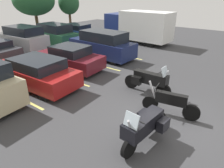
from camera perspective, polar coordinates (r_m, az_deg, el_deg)
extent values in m
cube|color=#38383A|center=(7.75, 15.00, -10.28)|extent=(44.00, 44.00, 0.10)
cylinder|color=black|center=(5.90, 4.91, -17.61)|extent=(0.65, 0.18, 0.64)
cylinder|color=black|center=(7.04, 13.36, -10.38)|extent=(0.65, 0.18, 0.64)
cube|color=black|center=(6.19, 9.85, -10.61)|extent=(1.29, 0.55, 0.49)
cylinder|color=#B2B2B7|center=(5.71, 5.82, -13.95)|extent=(0.51, 0.12, 1.11)
cylinder|color=black|center=(5.50, 6.52, -9.93)|extent=(0.09, 0.62, 0.04)
cube|color=black|center=(5.66, 5.72, -13.52)|extent=(0.49, 0.56, 0.44)
cube|color=#B2C1CC|center=(5.38, 5.59, -10.27)|extent=(0.20, 0.45, 0.39)
cube|color=black|center=(6.40, 14.37, -11.15)|extent=(0.46, 0.28, 0.36)
cube|color=black|center=(6.68, 8.94, -8.94)|extent=(0.46, 0.28, 0.36)
cylinder|color=black|center=(9.07, 14.47, -1.98)|extent=(0.13, 0.67, 0.67)
cylinder|color=black|center=(9.76, 5.50, 0.68)|extent=(0.13, 0.67, 0.67)
cube|color=black|center=(9.21, 10.01, 1.84)|extent=(0.37, 1.27, 0.51)
cylinder|color=#B2B2B7|center=(8.94, 14.05, 0.64)|extent=(0.08, 0.52, 1.14)
cylinder|color=black|center=(8.80, 13.88, 3.44)|extent=(0.62, 0.05, 0.04)
cube|color=black|center=(8.91, 14.21, 0.99)|extent=(0.43, 0.45, 0.46)
cube|color=#B2C1CC|center=(8.73, 14.79, 3.45)|extent=(0.44, 0.17, 0.39)
cube|color=black|center=(9.68, 8.87, 2.21)|extent=(0.25, 0.45, 0.36)
cube|color=black|center=(9.18, 6.96, 1.05)|extent=(0.25, 0.45, 0.36)
cylinder|color=black|center=(8.05, 10.84, -5.40)|extent=(0.22, 0.63, 0.62)
cylinder|color=black|center=(7.86, 21.66, -7.65)|extent=(0.22, 0.63, 0.62)
cube|color=black|center=(7.73, 16.52, -4.04)|extent=(0.42, 1.17, 0.43)
cylinder|color=#B2B2B7|center=(7.83, 11.91, -3.03)|extent=(0.15, 0.50, 1.09)
cylinder|color=black|center=(7.65, 12.73, -0.59)|extent=(0.62, 0.14, 0.04)
cube|color=#EAE066|center=(10.45, -26.82, -2.36)|extent=(0.12, 4.89, 0.01)
cube|color=#EAE066|center=(11.74, -15.28, 2.36)|extent=(0.12, 4.89, 0.01)
cube|color=#EAE066|center=(13.46, -6.29, 5.96)|extent=(0.12, 4.89, 0.01)
cube|color=#EAE066|center=(15.47, 0.58, 8.59)|extent=(0.12, 4.89, 0.01)
cylinder|color=black|center=(9.17, -25.56, -3.54)|extent=(0.25, 0.66, 0.65)
cube|color=maroon|center=(10.66, -21.30, 2.67)|extent=(2.08, 4.94, 0.75)
cube|color=black|center=(10.19, -20.67, 5.52)|extent=(1.81, 2.48, 0.48)
cylinder|color=black|center=(11.73, -28.97, 1.79)|extent=(0.25, 0.68, 0.67)
cylinder|color=black|center=(12.46, -22.75, 4.21)|extent=(0.25, 0.68, 0.67)
cylinder|color=black|center=(9.10, -18.83, -2.48)|extent=(0.25, 0.68, 0.67)
cylinder|color=black|center=(10.02, -11.86, 0.89)|extent=(0.25, 0.68, 0.67)
cube|color=maroon|center=(12.42, -12.12, 6.75)|extent=(2.08, 4.32, 0.73)
cube|color=black|center=(12.13, -11.80, 9.42)|extent=(1.79, 2.08, 0.51)
cylinder|color=black|center=(13.04, -18.95, 5.66)|extent=(0.26, 0.68, 0.67)
cylinder|color=black|center=(14.00, -14.05, 7.52)|extent=(0.26, 0.68, 0.67)
cylinder|color=black|center=(11.03, -9.46, 3.31)|extent=(0.26, 0.68, 0.67)
cylinder|color=black|center=(12.14, -4.57, 5.59)|extent=(0.26, 0.68, 0.67)
cube|color=navy|center=(14.45, -2.90, 10.32)|extent=(2.08, 4.94, 1.00)
cube|color=black|center=(14.14, -2.42, 13.49)|extent=(1.85, 3.19, 0.68)
cylinder|color=black|center=(15.15, -9.62, 9.19)|extent=(0.25, 0.67, 0.66)
cylinder|color=black|center=(16.20, -5.38, 10.42)|extent=(0.25, 0.67, 0.66)
cylinder|color=black|center=(12.94, 0.25, 6.87)|extent=(0.25, 0.67, 0.66)
cylinder|color=black|center=(14.15, 4.35, 8.37)|extent=(0.25, 0.67, 0.66)
cylinder|color=black|center=(15.30, -25.72, 7.16)|extent=(0.27, 0.64, 0.63)
cube|color=#B7B7BC|center=(17.69, -24.23, 11.07)|extent=(2.09, 4.51, 1.11)
cube|color=black|center=(17.24, -24.05, 13.78)|extent=(1.85, 2.84, 0.63)
cylinder|color=black|center=(18.66, -28.60, 9.45)|extent=(0.26, 0.67, 0.66)
cylinder|color=black|center=(19.43, -24.61, 10.71)|extent=(0.26, 0.67, 0.66)
cylinder|color=black|center=(16.15, -23.23, 8.48)|extent=(0.26, 0.67, 0.66)
cylinder|color=black|center=(17.03, -18.92, 9.91)|extent=(0.26, 0.67, 0.66)
cube|color=#235638|center=(18.76, -16.15, 12.69)|extent=(2.10, 4.73, 1.00)
cube|color=black|center=(18.46, -16.10, 15.16)|extent=(1.85, 2.86, 0.67)
cylinder|color=black|center=(19.74, -20.60, 11.48)|extent=(0.25, 0.62, 0.61)
cylinder|color=black|center=(20.55, -16.78, 12.46)|extent=(0.25, 0.62, 0.61)
cylinder|color=black|center=(17.14, -15.08, 10.38)|extent=(0.25, 0.62, 0.61)
cylinder|color=black|center=(18.07, -10.98, 11.48)|extent=(0.25, 0.62, 0.61)
cube|color=#2D519E|center=(20.84, -10.93, 14.15)|extent=(2.14, 4.70, 0.83)
cube|color=black|center=(20.44, -10.18, 15.84)|extent=(1.87, 2.35, 0.45)
cylinder|color=black|center=(21.46, -15.54, 13.20)|extent=(0.25, 0.70, 0.69)
cylinder|color=black|center=(22.56, -12.33, 14.05)|extent=(0.25, 0.70, 0.69)
cylinder|color=black|center=(19.24, -9.16, 12.53)|extent=(0.25, 0.70, 0.69)
cylinder|color=black|center=(20.46, -5.96, 13.42)|extent=(0.25, 0.70, 0.69)
cube|color=navy|center=(20.55, 1.81, 16.59)|extent=(2.31, 1.87, 2.10)
cube|color=white|center=(18.79, 9.67, 16.04)|extent=(2.46, 4.61, 2.44)
cylinder|color=black|center=(19.95, 0.23, 13.56)|extent=(0.35, 0.91, 0.90)
cylinder|color=black|center=(21.40, 3.49, 14.28)|extent=(0.35, 0.91, 0.90)
cylinder|color=black|center=(17.71, 10.67, 11.73)|extent=(0.35, 0.91, 0.90)
cylinder|color=black|center=(19.33, 13.47, 12.55)|extent=(0.35, 0.91, 0.90)
cylinder|color=#4C3823|center=(25.61, -20.51, 15.68)|extent=(0.34, 0.34, 1.89)
ellipsoid|color=#23512D|center=(25.41, -21.40, 21.24)|extent=(4.51, 4.51, 3.12)
cylinder|color=#4C3823|center=(26.92, -11.79, 16.93)|extent=(0.30, 0.30, 1.80)
ellipsoid|color=#23512D|center=(26.74, -12.23, 21.63)|extent=(2.50, 2.50, 2.63)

